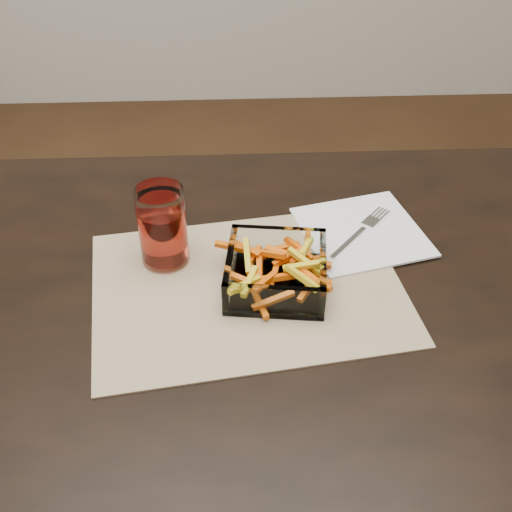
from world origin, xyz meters
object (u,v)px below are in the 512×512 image
object	(u,v)px
dining_table	(247,360)
glass_bowl	(276,273)
fork	(361,231)
tumbler	(163,229)

from	to	relation	value
dining_table	glass_bowl	xyz separation A→B (m)	(0.05, 0.07, 0.11)
fork	tumbler	bearing A→B (deg)	-130.12
tumbler	dining_table	bearing A→B (deg)	-47.89
dining_table	tumbler	bearing A→B (deg)	132.11
glass_bowl	fork	world-z (taller)	glass_bowl
glass_bowl	fork	xyz separation A→B (m)	(0.15, 0.12, -0.02)
fork	glass_bowl	bearing A→B (deg)	-100.66
glass_bowl	dining_table	bearing A→B (deg)	-125.30
dining_table	glass_bowl	bearing A→B (deg)	54.70
dining_table	fork	xyz separation A→B (m)	(0.19, 0.18, 0.10)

